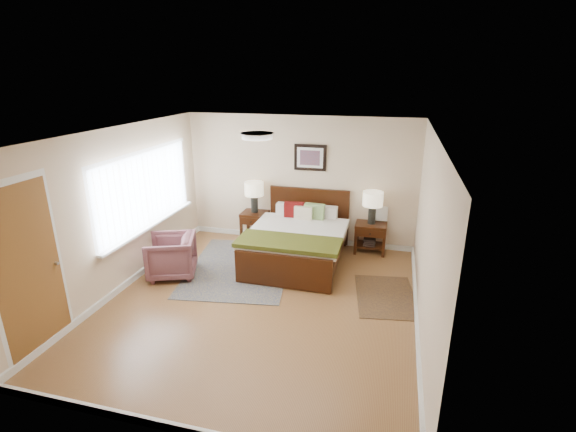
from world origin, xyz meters
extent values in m
plane|color=brown|center=(0.00, 0.00, 0.00)|extent=(5.00, 5.00, 0.00)
cube|color=beige|center=(0.00, 2.50, 1.25)|extent=(4.50, 0.04, 2.50)
cube|color=beige|center=(0.00, -2.50, 1.25)|extent=(4.50, 0.04, 2.50)
cube|color=beige|center=(-2.25, 0.00, 1.25)|extent=(0.04, 5.00, 2.50)
cube|color=beige|center=(2.25, 0.00, 1.25)|extent=(0.04, 5.00, 2.50)
cube|color=white|center=(0.00, 0.00, 2.50)|extent=(4.50, 5.00, 0.02)
cube|color=silver|center=(-2.23, 0.70, 1.40)|extent=(0.02, 2.72, 1.32)
cube|color=silver|center=(-2.21, 0.70, 1.40)|extent=(0.01, 2.60, 1.20)
cube|color=silver|center=(-2.18, 0.70, 0.77)|extent=(0.10, 2.72, 0.04)
cube|color=silver|center=(-2.23, -1.75, 1.09)|extent=(0.01, 1.00, 2.18)
cube|color=brown|center=(-2.23, -1.75, 1.05)|extent=(0.01, 0.90, 2.10)
cylinder|color=#999999|center=(-2.20, -1.37, 1.00)|extent=(0.04, 0.04, 0.04)
cylinder|color=white|center=(0.00, 0.00, 2.46)|extent=(0.40, 0.40, 0.07)
cylinder|color=beige|center=(0.00, 0.00, 2.50)|extent=(0.44, 0.44, 0.01)
cube|color=black|center=(0.21, 2.46, 0.57)|extent=(1.57, 0.06, 1.10)
cube|color=black|center=(0.21, 0.48, 0.29)|extent=(1.57, 0.06, 0.55)
cube|color=black|center=(-0.54, 1.47, 0.31)|extent=(0.06, 1.96, 0.18)
cube|color=black|center=(0.95, 1.47, 0.31)|extent=(0.06, 1.96, 0.18)
cube|color=beige|center=(0.21, 1.47, 0.44)|extent=(1.47, 1.94, 0.22)
cube|color=beige|center=(0.21, 1.37, 0.59)|extent=(1.65, 1.71, 0.10)
cube|color=#404012|center=(0.21, 0.84, 0.64)|extent=(1.69, 0.70, 0.07)
cube|color=beige|center=(-0.14, 2.22, 0.73)|extent=(0.49, 0.18, 0.26)
cube|color=beige|center=(0.55, 2.22, 0.73)|extent=(0.49, 0.18, 0.26)
cube|color=#500909|center=(-0.01, 2.10, 0.77)|extent=(0.38, 0.17, 0.31)
cube|color=#739254|center=(0.38, 2.10, 0.77)|extent=(0.38, 0.16, 0.31)
cube|color=beige|center=(0.19, 2.02, 0.75)|extent=(0.34, 0.13, 0.28)
cube|color=black|center=(0.21, 2.48, 1.72)|extent=(0.62, 0.03, 0.50)
cube|color=silver|center=(0.21, 2.46, 1.72)|extent=(0.50, 0.01, 0.38)
cube|color=#A52D23|center=(0.21, 2.44, 1.72)|extent=(0.38, 0.01, 0.28)
cube|color=black|center=(-0.86, 2.27, 0.58)|extent=(0.51, 0.46, 0.05)
cube|color=black|center=(-1.09, 2.07, 0.28)|extent=(0.05, 0.05, 0.56)
cube|color=black|center=(-0.64, 2.07, 0.28)|extent=(0.05, 0.05, 0.56)
cube|color=black|center=(-1.09, 2.47, 0.28)|extent=(0.05, 0.05, 0.56)
cube|color=black|center=(-0.64, 2.47, 0.28)|extent=(0.05, 0.05, 0.56)
cube|color=black|center=(-0.86, 2.06, 0.48)|extent=(0.45, 0.03, 0.14)
cube|color=black|center=(1.43, 2.27, 0.55)|extent=(0.58, 0.43, 0.05)
cube|color=black|center=(1.18, 2.08, 0.26)|extent=(0.05, 0.05, 0.53)
cube|color=black|center=(1.69, 2.08, 0.26)|extent=(0.05, 0.05, 0.53)
cube|color=black|center=(1.18, 2.46, 0.26)|extent=(0.05, 0.05, 0.53)
cube|color=black|center=(1.69, 2.46, 0.26)|extent=(0.05, 0.05, 0.53)
cube|color=black|center=(1.43, 2.07, 0.45)|extent=(0.52, 0.03, 0.14)
cube|color=black|center=(1.43, 2.27, 0.14)|extent=(0.52, 0.37, 0.03)
cube|color=black|center=(1.43, 2.27, 0.17)|extent=(0.21, 0.27, 0.03)
cube|color=black|center=(1.43, 2.27, 0.20)|extent=(0.21, 0.27, 0.03)
cube|color=black|center=(1.43, 2.27, 0.24)|extent=(0.21, 0.27, 0.03)
cube|color=black|center=(1.43, 2.27, 0.28)|extent=(0.21, 0.27, 0.03)
cylinder|color=black|center=(-0.86, 2.27, 0.77)|extent=(0.14, 0.14, 0.32)
cylinder|color=black|center=(-0.86, 2.27, 0.95)|extent=(0.02, 0.02, 0.06)
cylinder|color=beige|center=(-0.86, 2.27, 1.09)|extent=(0.37, 0.37, 0.26)
cylinder|color=black|center=(1.43, 2.27, 0.74)|extent=(0.14, 0.14, 0.32)
cylinder|color=black|center=(1.43, 2.27, 0.92)|extent=(0.02, 0.02, 0.06)
cylinder|color=beige|center=(1.43, 2.27, 1.06)|extent=(0.37, 0.37, 0.26)
imported|color=brown|center=(-1.71, 0.45, 0.35)|extent=(0.98, 0.97, 0.70)
cube|color=#0D1945|center=(-0.72, 1.00, 0.01)|extent=(2.03, 2.62, 0.01)
cube|color=black|center=(1.80, 0.63, 0.01)|extent=(1.06, 1.43, 0.01)
camera|label=1|loc=(1.77, -5.20, 3.24)|focal=26.00mm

